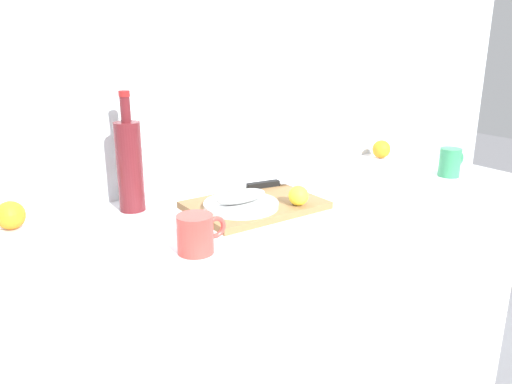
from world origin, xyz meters
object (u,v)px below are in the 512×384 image
object	(u,v)px
wine_bottle	(130,164)
orange_0	(381,149)
lemon_0	(298,196)
coffee_mug_0	(196,234)
fish_fillet	(241,196)
coffee_mug_1	(450,162)
cutting_board	(256,205)
chef_knife	(278,183)
white_plate	(241,205)

from	to	relation	value
wine_bottle	orange_0	distance (m)	1.09
lemon_0	coffee_mug_0	distance (m)	0.38
fish_fillet	coffee_mug_1	xyz separation A→B (m)	(0.84, -0.09, -0.00)
cutting_board	coffee_mug_1	xyz separation A→B (m)	(0.77, -0.11, 0.04)
cutting_board	chef_knife	bearing A→B (deg)	32.21
cutting_board	lemon_0	size ratio (longest dim) A/B	6.47
cutting_board	coffee_mug_1	distance (m)	0.78
lemon_0	wine_bottle	size ratio (longest dim) A/B	0.17
chef_knife	coffee_mug_1	bearing A→B (deg)	-9.55
cutting_board	chef_knife	xyz separation A→B (m)	(0.15, 0.10, 0.02)
lemon_0	coffee_mug_1	size ratio (longest dim) A/B	0.50
cutting_board	white_plate	xyz separation A→B (m)	(-0.06, -0.02, 0.02)
coffee_mug_1	coffee_mug_0	bearing A→B (deg)	-176.49
wine_bottle	coffee_mug_0	xyz separation A→B (m)	(0.01, -0.37, -0.09)
coffee_mug_1	chef_knife	bearing A→B (deg)	161.32
cutting_board	wine_bottle	xyz separation A→B (m)	(-0.30, 0.19, 0.13)
white_plate	orange_0	world-z (taller)	orange_0
cutting_board	coffee_mug_0	xyz separation A→B (m)	(-0.29, -0.18, 0.04)
white_plate	wine_bottle	distance (m)	0.34
white_plate	lemon_0	distance (m)	0.17
cutting_board	chef_knife	size ratio (longest dim) A/B	1.29
orange_0	wine_bottle	bearing A→B (deg)	-178.73
white_plate	coffee_mug_0	bearing A→B (deg)	-145.21
white_plate	orange_0	bearing A→B (deg)	15.52
cutting_board	orange_0	world-z (taller)	orange_0
lemon_0	coffee_mug_1	distance (m)	0.69
chef_knife	orange_0	world-z (taller)	orange_0
fish_fillet	wine_bottle	size ratio (longest dim) A/B	0.46
chef_knife	wine_bottle	size ratio (longest dim) A/B	0.85
wine_bottle	orange_0	bearing A→B (deg)	1.27
wine_bottle	coffee_mug_1	world-z (taller)	wine_bottle
coffee_mug_0	coffee_mug_1	size ratio (longest dim) A/B	1.09
fish_fillet	coffee_mug_0	bearing A→B (deg)	-145.21
coffee_mug_1	orange_0	size ratio (longest dim) A/B	1.56
chef_knife	coffee_mug_0	world-z (taller)	coffee_mug_0
lemon_0	coffee_mug_1	bearing A→B (deg)	-1.34
fish_fillet	coffee_mug_1	bearing A→B (deg)	-6.45
white_plate	chef_knife	distance (m)	0.25
wine_bottle	coffee_mug_1	bearing A→B (deg)	-15.85
fish_fillet	lemon_0	bearing A→B (deg)	-28.31
white_plate	chef_knife	xyz separation A→B (m)	(0.22, 0.11, 0.00)
chef_knife	lemon_0	size ratio (longest dim) A/B	5.03
lemon_0	coffee_mug_1	world-z (taller)	coffee_mug_1
white_plate	chef_knife	bearing A→B (deg)	27.63
chef_knife	coffee_mug_0	bearing A→B (deg)	-139.44
cutting_board	orange_0	size ratio (longest dim) A/B	5.07
lemon_0	cutting_board	bearing A→B (deg)	130.64
white_plate	coffee_mug_0	world-z (taller)	coffee_mug_0
fish_fillet	coffee_mug_0	distance (m)	0.28
white_plate	orange_0	size ratio (longest dim) A/B	2.89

